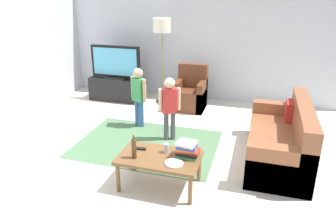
{
  "coord_description": "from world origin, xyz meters",
  "views": [
    {
      "loc": [
        1.32,
        -3.81,
        2.36
      ],
      "look_at": [
        0.0,
        0.6,
        0.65
      ],
      "focal_mm": 34.0,
      "sensor_mm": 36.0,
      "label": 1
    }
  ],
  "objects": [
    {
      "name": "ground",
      "position": [
        0.0,
        0.0,
        0.0
      ],
      "size": [
        7.8,
        7.8,
        0.0
      ],
      "primitive_type": "plane",
      "color": "beige"
    },
    {
      "name": "book_stack",
      "position": [
        0.56,
        -0.47,
        0.52
      ],
      "size": [
        0.29,
        0.24,
        0.2
      ],
      "color": "#388C4C",
      "rests_on": "coffee_table"
    },
    {
      "name": "area_rug",
      "position": [
        -0.31,
        0.46,
        0.0
      ],
      "size": [
        2.2,
        1.6,
        0.01
      ],
      "primitive_type": "cube",
      "color": "#4C724C",
      "rests_on": "ground"
    },
    {
      "name": "floor_lamp",
      "position": [
        -0.68,
        2.45,
        1.54
      ],
      "size": [
        0.36,
        0.36,
        1.78
      ],
      "color": "#262626",
      "rests_on": "ground"
    },
    {
      "name": "coffee_table",
      "position": [
        0.24,
        -0.56,
        0.37
      ],
      "size": [
        1.0,
        0.6,
        0.42
      ],
      "color": "brown",
      "rests_on": "ground"
    },
    {
      "name": "wall_back",
      "position": [
        0.0,
        3.0,
        1.35
      ],
      "size": [
        6.0,
        0.12,
        2.7
      ],
      "primitive_type": "cube",
      "color": "silver",
      "rests_on": "ground"
    },
    {
      "name": "armchair",
      "position": [
        -0.01,
        2.26,
        0.3
      ],
      "size": [
        0.6,
        0.6,
        0.9
      ],
      "color": "brown",
      "rests_on": "ground"
    },
    {
      "name": "couch",
      "position": [
        1.74,
        0.55,
        0.29
      ],
      "size": [
        0.8,
        1.8,
        0.86
      ],
      "color": "brown",
      "rests_on": "ground"
    },
    {
      "name": "tv",
      "position": [
        -1.67,
        2.28,
        0.85
      ],
      "size": [
        1.1,
        0.28,
        0.71
      ],
      "color": "black",
      "rests_on": "tv_stand"
    },
    {
      "name": "child_center",
      "position": [
        -0.01,
        0.73,
        0.63
      ],
      "size": [
        0.32,
        0.21,
        1.05
      ],
      "color": "#4C4C59",
      "rests_on": "ground"
    },
    {
      "name": "soda_can",
      "position": [
        0.29,
        -0.44,
        0.48
      ],
      "size": [
        0.07,
        0.07,
        0.12
      ],
      "primitive_type": "cylinder",
      "color": "silver",
      "rests_on": "coffee_table"
    },
    {
      "name": "tv_stand",
      "position": [
        -1.67,
        2.3,
        0.24
      ],
      "size": [
        1.2,
        0.44,
        0.5
      ],
      "color": "black",
      "rests_on": "ground"
    },
    {
      "name": "bottle",
      "position": [
        -0.04,
        -0.68,
        0.55
      ],
      "size": [
        0.06,
        0.06,
        0.3
      ],
      "color": "#4C3319",
      "rests_on": "coffee_table"
    },
    {
      "name": "plate",
      "position": [
        0.46,
        -0.68,
        0.43
      ],
      "size": [
        0.22,
        0.22,
        0.02
      ],
      "color": "white",
      "rests_on": "coffee_table"
    },
    {
      "name": "child_near_tv",
      "position": [
        -0.69,
        1.1,
        0.64
      ],
      "size": [
        0.33,
        0.21,
        1.07
      ],
      "color": "#33598C",
      "rests_on": "ground"
    },
    {
      "name": "tv_remote",
      "position": [
        -0.06,
        -0.46,
        0.43
      ],
      "size": [
        0.17,
        0.06,
        0.02
      ],
      "primitive_type": "cube",
      "rotation": [
        0.0,
        0.0,
        0.07
      ],
      "color": "black",
      "rests_on": "coffee_table"
    }
  ]
}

